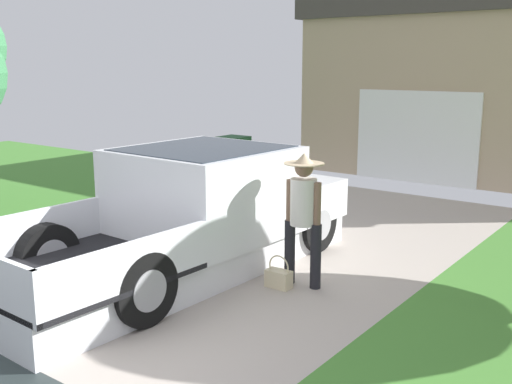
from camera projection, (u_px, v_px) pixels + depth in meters
pickup_truck at (199, 214)px, 8.01m from camera, size 2.18×5.29×1.59m
person_with_hat at (303, 208)px, 7.20m from camera, size 0.49×0.48×1.64m
handbag at (279, 277)px, 7.30m from camera, size 0.31×0.17×0.41m
wheeled_trash_bin at (232, 156)px, 14.01m from camera, size 0.60×0.72×1.02m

